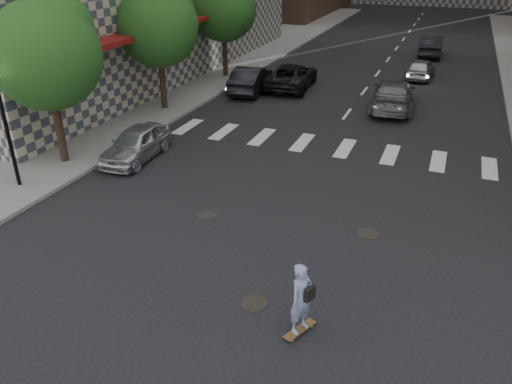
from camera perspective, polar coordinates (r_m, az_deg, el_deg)
ground at (r=15.34m, az=-0.90°, el=-6.07°), size 160.00×160.00×0.00m
sidewalk_left at (r=38.27m, az=-9.85°, el=13.88°), size 13.00×80.00×0.15m
lamppost at (r=19.80m, az=-26.96°, el=8.06°), size 0.36×0.36×4.28m
tree_a at (r=21.16m, az=-22.64°, el=14.78°), size 4.20×4.20×6.60m
tree_b at (r=27.43m, az=-10.93°, el=18.57°), size 4.20×4.20×6.60m
tree_c at (r=34.43m, az=-3.53°, el=20.53°), size 4.20×4.20×6.60m
manhole_a at (r=13.09m, az=-0.20°, el=-12.59°), size 0.70×0.70×0.02m
manhole_b at (r=17.00m, az=-5.60°, el=-2.64°), size 0.70×0.70×0.02m
manhole_c at (r=16.27m, az=12.69°, el=-4.67°), size 0.70×0.70×0.02m
skateboarder at (r=11.70m, az=5.23°, el=-12.07°), size 0.66×0.97×1.90m
silver_sedan at (r=21.73m, az=-13.56°, el=5.42°), size 1.87×4.15×1.38m
traffic_car_a at (r=31.25m, az=-0.61°, el=12.76°), size 2.22×4.94×1.57m
traffic_car_b at (r=28.90m, az=15.40°, el=10.68°), size 2.58×5.63×1.60m
traffic_car_c at (r=32.26m, az=4.06°, el=13.08°), size 2.88×5.61×1.51m
traffic_car_d at (r=36.34m, az=18.31°, el=13.24°), size 1.83×4.02×1.34m
traffic_car_e at (r=44.13m, az=19.38°, el=15.44°), size 1.82×4.86×1.59m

